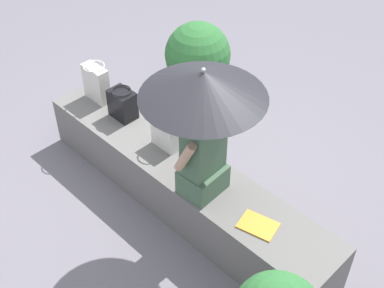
{
  "coord_description": "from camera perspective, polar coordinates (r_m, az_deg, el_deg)",
  "views": [
    {
      "loc": [
        -2.35,
        2.22,
        3.56
      ],
      "look_at": [
        -0.16,
        0.04,
        0.84
      ],
      "focal_mm": 49.64,
      "sensor_mm": 36.0,
      "label": 1
    }
  ],
  "objects": [
    {
      "name": "magazine",
      "position": [
        4.02,
        7.11,
        -8.66
      ],
      "size": [
        0.32,
        0.26,
        0.01
      ],
      "primitive_type": "cube",
      "rotation": [
        0.0,
        0.0,
        0.24
      ],
      "color": "gold",
      "rests_on": "stone_bench"
    },
    {
      "name": "handbag_black",
      "position": [
        4.53,
        -2.9,
        1.13
      ],
      "size": [
        0.25,
        0.19,
        0.29
      ],
      "color": "silver",
      "rests_on": "stone_bench"
    },
    {
      "name": "stone_bench",
      "position": [
        4.62,
        -1.05,
        -4.38
      ],
      "size": [
        3.03,
        0.55,
        0.49
      ],
      "primitive_type": "cube",
      "color": "slate",
      "rests_on": "ground"
    },
    {
      "name": "ground_plane",
      "position": [
        4.8,
        -1.02,
        -6.44
      ],
      "size": [
        14.0,
        14.0,
        0.0
      ],
      "primitive_type": "plane",
      "color": "slate"
    },
    {
      "name": "planter_far",
      "position": [
        5.52,
        0.61,
        8.43
      ],
      "size": [
        0.67,
        0.67,
        1.02
      ],
      "color": "brown",
      "rests_on": "ground"
    },
    {
      "name": "parasol",
      "position": [
        3.56,
        1.22,
        6.4
      ],
      "size": [
        0.9,
        0.9,
        1.16
      ],
      "color": "#B7B7BC",
      "rests_on": "stone_bench"
    },
    {
      "name": "person_seated",
      "position": [
        3.98,
        1.22,
        -0.97
      ],
      "size": [
        0.3,
        0.48,
        0.9
      ],
      "color": "#47664C",
      "rests_on": "stone_bench"
    },
    {
      "name": "tote_bag_canvas",
      "position": [
        4.89,
        -7.47,
        4.3
      ],
      "size": [
        0.24,
        0.18,
        0.3
      ],
      "color": "black",
      "rests_on": "stone_bench"
    },
    {
      "name": "shoulder_bag_spare",
      "position": [
        5.13,
        -10.25,
        6.49
      ],
      "size": [
        0.27,
        0.2,
        0.38
      ],
      "color": "silver",
      "rests_on": "stone_bench"
    }
  ]
}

